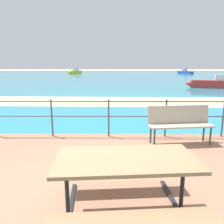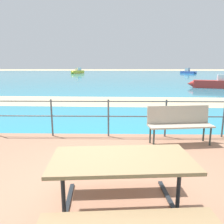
{
  "view_description": "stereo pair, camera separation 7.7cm",
  "coord_description": "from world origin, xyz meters",
  "px_view_note": "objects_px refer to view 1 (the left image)",
  "views": [
    {
      "loc": [
        0.13,
        -2.98,
        1.87
      ],
      "look_at": [
        0.08,
        2.94,
        0.6
      ],
      "focal_mm": 34.46,
      "sensor_mm": 36.0,
      "label": 1
    },
    {
      "loc": [
        0.21,
        -2.98,
        1.87
      ],
      "look_at": [
        0.08,
        2.94,
        0.6
      ],
      "focal_mm": 34.46,
      "sensor_mm": 36.0,
      "label": 2
    }
  ],
  "objects_px": {
    "picnic_table": "(126,172)",
    "boat_near": "(75,71)",
    "boat_mid": "(185,72)",
    "boat_far": "(217,83)",
    "park_bench": "(180,121)"
  },
  "relations": [
    {
      "from": "boat_near",
      "to": "park_bench",
      "type": "bearing_deg",
      "value": 31.3
    },
    {
      "from": "picnic_table",
      "to": "boat_near",
      "type": "bearing_deg",
      "value": 96.31
    },
    {
      "from": "boat_mid",
      "to": "boat_far",
      "type": "height_order",
      "value": "boat_mid"
    },
    {
      "from": "park_bench",
      "to": "boat_far",
      "type": "height_order",
      "value": "boat_far"
    },
    {
      "from": "park_bench",
      "to": "boat_far",
      "type": "bearing_deg",
      "value": 55.21
    },
    {
      "from": "park_bench",
      "to": "boat_mid",
      "type": "relative_size",
      "value": 0.32
    },
    {
      "from": "picnic_table",
      "to": "boat_mid",
      "type": "bearing_deg",
      "value": 66.92
    },
    {
      "from": "picnic_table",
      "to": "boat_near",
      "type": "relative_size",
      "value": 0.31
    },
    {
      "from": "boat_near",
      "to": "boat_far",
      "type": "xyz_separation_m",
      "value": [
        18.52,
        -35.76,
        -0.13
      ]
    },
    {
      "from": "picnic_table",
      "to": "boat_far",
      "type": "height_order",
      "value": "boat_far"
    },
    {
      "from": "boat_far",
      "to": "boat_mid",
      "type": "bearing_deg",
      "value": -87.61
    },
    {
      "from": "park_bench",
      "to": "boat_near",
      "type": "bearing_deg",
      "value": 96.03
    },
    {
      "from": "boat_mid",
      "to": "boat_far",
      "type": "xyz_separation_m",
      "value": [
        -9.32,
        -36.87,
        -0.02
      ]
    },
    {
      "from": "picnic_table",
      "to": "boat_mid",
      "type": "xyz_separation_m",
      "value": [
        18.03,
        53.19,
        -0.24
      ]
    },
    {
      "from": "picnic_table",
      "to": "park_bench",
      "type": "height_order",
      "value": "park_bench"
    }
  ]
}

